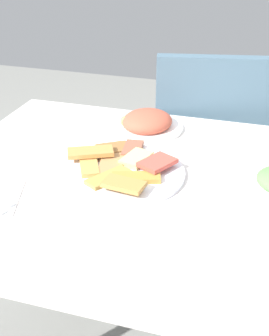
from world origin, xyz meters
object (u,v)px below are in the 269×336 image
object	(u,v)px
dining_chair	(207,149)
pide_platter	(122,169)
dining_table	(143,204)
salad_plate_rice	(147,123)

from	to	relation	value
dining_chair	pide_platter	xyz separation A→B (m)	(-0.14, -0.62, 0.21)
dining_table	salad_plate_rice	distance (m)	0.34
dining_table	salad_plate_rice	world-z (taller)	salad_plate_rice
dining_table	dining_chair	bearing A→B (deg)	82.99
dining_table	dining_chair	world-z (taller)	dining_chair
dining_chair	salad_plate_rice	bearing A→B (deg)	-116.17
pide_platter	dining_table	bearing A→B (deg)	-16.52
dining_table	pide_platter	distance (m)	0.11
salad_plate_rice	dining_chair	bearing A→B (deg)	63.83
dining_table	salad_plate_rice	size ratio (longest dim) A/B	4.90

